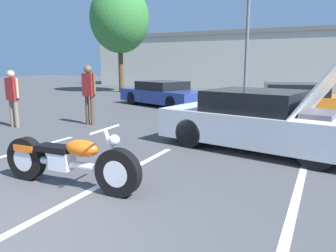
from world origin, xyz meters
The scene contains 11 objects.
parking_stripe_middle centered at (-0.05, 2.18, 0.00)m, with size 0.12×4.75×0.01m, color white.
parking_stripe_back centered at (2.80, 2.18, 0.00)m, with size 0.12×4.75×0.01m, color white.
far_building centered at (0.00, 25.02, 2.34)m, with size 32.00×4.20×4.40m.
light_pole centered at (-0.97, 16.25, 4.87)m, with size 1.21×0.28×8.97m.
tree_background centered at (-9.55, 16.79, 4.79)m, with size 3.85×3.85×7.02m.
motorcycle centered at (-0.43, 1.84, 0.42)m, with size 2.49×0.70×0.99m.
show_car_hood_open centered at (1.81, 5.55, 0.64)m, with size 4.67×2.71×2.12m.
parked_car_right_row centered at (2.15, 10.69, 0.58)m, with size 4.81×2.93×1.21m.
parked_car_left_row centered at (-3.68, 11.61, 0.54)m, with size 4.73×3.34×1.11m.
spectator_near_motorcycle centered at (-5.40, 4.90, 1.02)m, with size 0.52×0.22×1.71m.
spectator_by_show_car centered at (-3.61, 6.23, 1.12)m, with size 0.52×0.24×1.85m.
Camera 1 is at (3.08, -1.86, 1.90)m, focal length 35.00 mm.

